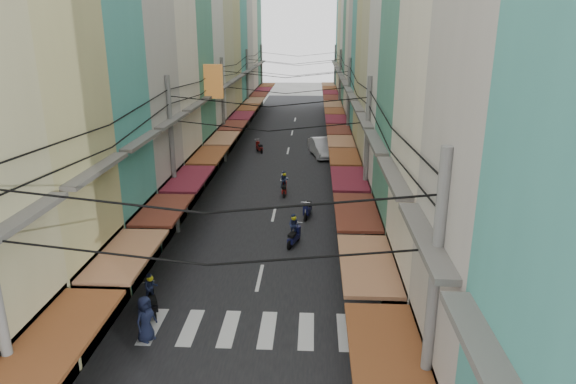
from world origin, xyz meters
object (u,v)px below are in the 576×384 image
(white_car, at_px, (322,156))
(market_umbrella, at_px, (422,231))
(bicycle, at_px, (417,278))
(traffic_sign, at_px, (388,246))

(white_car, distance_m, market_umbrella, 22.35)
(bicycle, distance_m, market_umbrella, 2.23)
(bicycle, bearing_deg, traffic_sign, 138.69)
(bicycle, height_order, traffic_sign, traffic_sign)
(traffic_sign, bearing_deg, white_car, 95.40)
(white_car, relative_size, traffic_sign, 1.71)
(white_car, xyz_separation_m, bicycle, (3.85, -21.90, 0.00))
(bicycle, bearing_deg, white_car, 10.42)
(white_car, relative_size, market_umbrella, 2.12)
(market_umbrella, bearing_deg, traffic_sign, -132.53)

